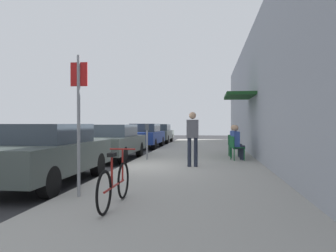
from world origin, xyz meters
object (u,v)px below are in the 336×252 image
(cafe_chair_2, at_px, (232,144))
(parked_car_0, at_px, (47,153))
(parked_car_2, at_px, (145,135))
(pedestrian_standing, at_px, (193,135))
(street_sign, at_px, (79,114))
(parked_car_3, at_px, (159,133))
(cafe_chair_0, at_px, (235,146))
(seated_patron_0, at_px, (237,141))
(parked_car_1, at_px, (113,142))
(parking_meter, at_px, (147,139))
(cafe_chair_1, at_px, (233,145))
(seated_patron_1, at_px, (235,140))
(bicycle_0, at_px, (115,184))

(cafe_chair_2, bearing_deg, parked_car_0, -126.69)
(parked_car_2, distance_m, pedestrian_standing, 9.55)
(street_sign, height_order, cafe_chair_2, street_sign)
(parked_car_3, relative_size, cafe_chair_0, 5.06)
(pedestrian_standing, bearing_deg, seated_patron_0, 53.39)
(parked_car_1, xyz_separation_m, parked_car_2, (0.00, 6.37, 0.01))
(parked_car_1, relative_size, parking_meter, 3.33)
(cafe_chair_1, bearing_deg, street_sign, -114.18)
(parked_car_3, distance_m, pedestrian_standing, 14.64)
(pedestrian_standing, bearing_deg, seated_patron_1, 63.15)
(parked_car_0, bearing_deg, cafe_chair_1, 50.04)
(parked_car_0, distance_m, cafe_chair_1, 7.48)
(parking_meter, xyz_separation_m, pedestrian_standing, (1.80, -1.79, 0.23))
(cafe_chair_2, bearing_deg, bicycle_0, -105.76)
(seated_patron_0, bearing_deg, parked_car_1, 173.79)
(parked_car_0, relative_size, cafe_chair_2, 5.06)
(parked_car_0, relative_size, pedestrian_standing, 2.59)
(cafe_chair_2, bearing_deg, street_sign, -112.26)
(parked_car_2, bearing_deg, pedestrian_standing, -69.46)
(parked_car_1, distance_m, seated_patron_1, 4.88)
(parked_car_2, height_order, street_sign, street_sign)
(cafe_chair_0, distance_m, cafe_chair_1, 0.96)
(seated_patron_0, height_order, seated_patron_1, same)
(parked_car_2, xyz_separation_m, cafe_chair_2, (4.81, -5.23, -0.13))
(street_sign, height_order, seated_patron_1, street_sign)
(parked_car_0, distance_m, parked_car_2, 11.68)
(cafe_chair_1, xyz_separation_m, seated_patron_1, (0.06, 0.01, 0.19))
(parking_meter, bearing_deg, parked_car_1, 153.33)
(seated_patron_1, bearing_deg, parked_car_2, 129.29)
(parked_car_1, relative_size, bicycle_0, 2.57)
(parking_meter, distance_m, pedestrian_standing, 2.55)
(parked_car_0, bearing_deg, parking_meter, 71.14)
(seated_patron_0, height_order, cafe_chair_2, seated_patron_0)
(parked_car_1, distance_m, cafe_chair_2, 4.94)
(parked_car_3, relative_size, bicycle_0, 2.57)
(parking_meter, height_order, street_sign, street_sign)
(cafe_chair_1, bearing_deg, cafe_chair_2, 89.85)
(parked_car_2, height_order, cafe_chair_0, parked_car_2)
(parked_car_0, bearing_deg, cafe_chair_0, 44.79)
(pedestrian_standing, bearing_deg, street_sign, -112.92)
(parked_car_3, distance_m, bicycle_0, 19.35)
(parked_car_0, bearing_deg, cafe_chair_2, 53.31)
(parked_car_2, bearing_deg, cafe_chair_2, -47.45)
(street_sign, bearing_deg, seated_patron_1, 65.45)
(street_sign, bearing_deg, cafe_chair_2, 67.74)
(parked_car_2, xyz_separation_m, cafe_chair_0, (4.81, -6.91, -0.13))
(parked_car_3, distance_m, street_sign, 18.70)
(cafe_chair_0, xyz_separation_m, cafe_chair_1, (-0.00, 0.96, 0.00))
(parked_car_2, relative_size, seated_patron_1, 3.41)
(parked_car_0, relative_size, parking_meter, 3.33)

